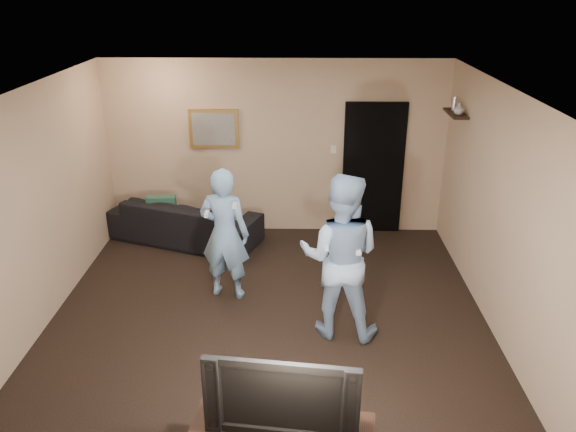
{
  "coord_description": "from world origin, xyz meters",
  "views": [
    {
      "loc": [
        0.33,
        -5.51,
        3.62
      ],
      "look_at": [
        0.22,
        0.3,
        1.15
      ],
      "focal_mm": 35.0,
      "sensor_mm": 36.0,
      "label": 1
    }
  ],
  "objects_px": {
    "sofa": "(186,220)",
    "wii_player_right": "(340,257)",
    "wii_player_left": "(225,234)",
    "television": "(283,390)"
  },
  "relations": [
    {
      "from": "sofa",
      "to": "television",
      "type": "xyz_separation_m",
      "value": [
        1.56,
        -4.29,
        0.51
      ]
    },
    {
      "from": "television",
      "to": "sofa",
      "type": "bearing_deg",
      "value": 116.78
    },
    {
      "from": "wii_player_right",
      "to": "sofa",
      "type": "bearing_deg",
      "value": 132.44
    },
    {
      "from": "sofa",
      "to": "wii_player_left",
      "type": "relative_size",
      "value": 1.33
    },
    {
      "from": "sofa",
      "to": "wii_player_right",
      "type": "bearing_deg",
      "value": 152.56
    },
    {
      "from": "wii_player_left",
      "to": "wii_player_right",
      "type": "distance_m",
      "value": 1.52
    },
    {
      "from": "sofa",
      "to": "television",
      "type": "bearing_deg",
      "value": 130.14
    },
    {
      "from": "sofa",
      "to": "wii_player_right",
      "type": "xyz_separation_m",
      "value": [
        2.11,
        -2.31,
        0.6
      ]
    },
    {
      "from": "sofa",
      "to": "wii_player_left",
      "type": "bearing_deg",
      "value": 137.22
    },
    {
      "from": "sofa",
      "to": "wii_player_right",
      "type": "relative_size",
      "value": 1.19
    }
  ]
}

